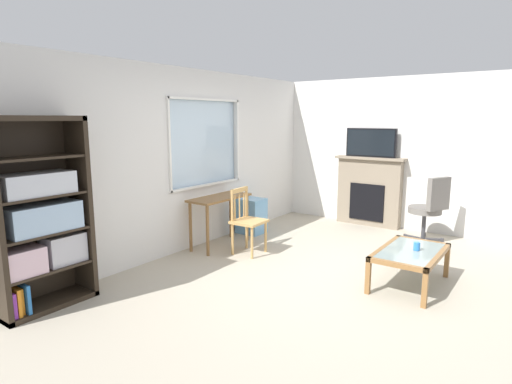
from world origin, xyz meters
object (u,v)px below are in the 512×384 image
at_px(wooden_chair, 247,220).
at_px(fireplace, 369,191).
at_px(office_chair, 430,206).
at_px(bookshelf, 39,220).
at_px(coffee_table, 410,255).
at_px(sippy_cup, 417,246).
at_px(desk_under_window, 220,205).
at_px(tv, 371,143).
at_px(plastic_drawer_unit, 251,216).

distance_m(wooden_chair, fireplace, 2.60).
bearing_deg(office_chair, bookshelf, 150.50).
bearing_deg(coffee_table, sippy_cup, -57.84).
bearing_deg(desk_under_window, tv, -28.20).
bearing_deg(tv, wooden_chair, 162.27).
height_order(office_chair, sippy_cup, office_chair).
bearing_deg(fireplace, bookshelf, 164.16).
distance_m(wooden_chair, tv, 2.75).
height_order(bookshelf, office_chair, bookshelf).
relative_size(desk_under_window, office_chair, 0.98).
xyz_separation_m(desk_under_window, sippy_cup, (0.15, -2.72, -0.15)).
bearing_deg(desk_under_window, coffee_table, -87.47).
distance_m(plastic_drawer_unit, fireplace, 2.12).
xyz_separation_m(bookshelf, desk_under_window, (2.52, -0.11, -0.27)).
relative_size(plastic_drawer_unit, fireplace, 0.48).
distance_m(fireplace, office_chair, 1.23).
bearing_deg(coffee_table, bookshelf, 133.62).
relative_size(fireplace, tv, 1.38).
xyz_separation_m(wooden_chair, sippy_cup, (0.18, -2.20, -0.01)).
bearing_deg(bookshelf, office_chair, -29.50).
distance_m(bookshelf, plastic_drawer_unit, 3.41).
relative_size(desk_under_window, wooden_chair, 1.09).
distance_m(tv, sippy_cup, 2.85).
distance_m(bookshelf, fireplace, 5.17).
height_order(tv, coffee_table, tv).
bearing_deg(sippy_cup, tv, 31.99).
relative_size(bookshelf, wooden_chair, 2.07).
bearing_deg(plastic_drawer_unit, bookshelf, 178.99).
relative_size(desk_under_window, sippy_cup, 10.94).
bearing_deg(wooden_chair, office_chair, -43.92).
bearing_deg(bookshelf, wooden_chair, -14.05).
bearing_deg(bookshelf, desk_under_window, -2.48).
distance_m(plastic_drawer_unit, sippy_cup, 2.85).
xyz_separation_m(desk_under_window, office_chair, (1.95, -2.42, -0.05)).
bearing_deg(plastic_drawer_unit, sippy_cup, -103.92).
height_order(bookshelf, fireplace, bookshelf).
distance_m(bookshelf, tv, 5.17).
relative_size(wooden_chair, sippy_cup, 10.00).
distance_m(coffee_table, sippy_cup, 0.12).
xyz_separation_m(bookshelf, office_chair, (4.47, -2.53, -0.32)).
bearing_deg(wooden_chair, plastic_drawer_unit, 32.98).
bearing_deg(office_chair, wooden_chair, 136.08).
distance_m(wooden_chair, plastic_drawer_unit, 1.05).
relative_size(desk_under_window, coffee_table, 0.94).
bearing_deg(wooden_chair, sippy_cup, -85.23).
distance_m(bookshelf, sippy_cup, 3.91).
distance_m(desk_under_window, fireplace, 2.76).
distance_m(fireplace, tv, 0.83).
bearing_deg(desk_under_window, plastic_drawer_unit, 3.42).
distance_m(tv, office_chair, 1.50).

